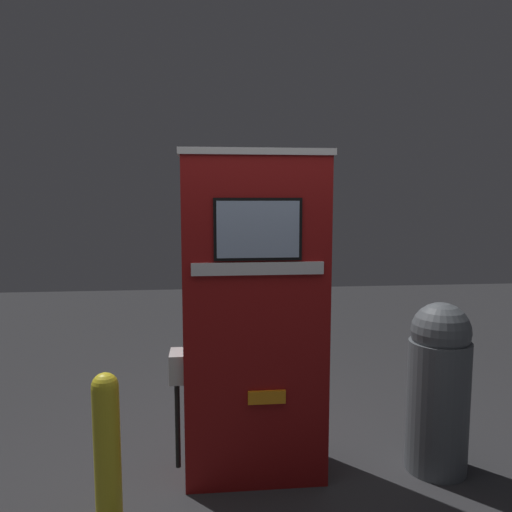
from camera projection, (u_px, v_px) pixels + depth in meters
name	position (u px, v px, depth m)	size (l,w,h in m)	color
ground_plane	(258.00, 490.00, 3.11)	(14.00, 14.00, 0.00)	#2D2D30
gas_pump	(254.00, 317.00, 3.21)	(1.00, 0.49, 2.10)	maroon
safety_bollard	(107.00, 446.00, 2.74)	(0.15, 0.15, 0.88)	yellow
trash_bin	(439.00, 385.00, 3.30)	(0.40, 0.40, 1.14)	#51565B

